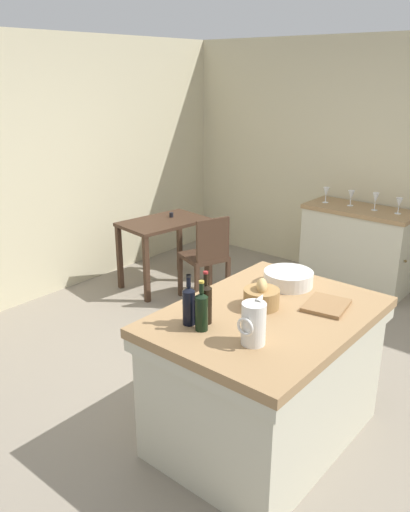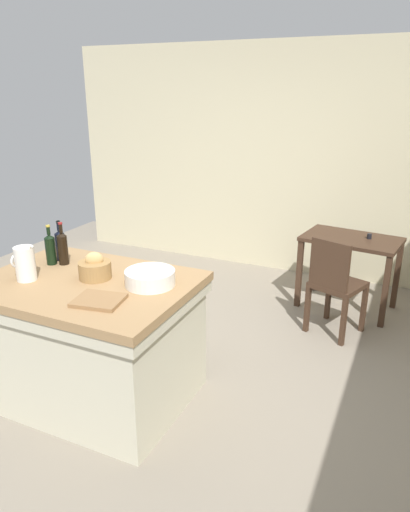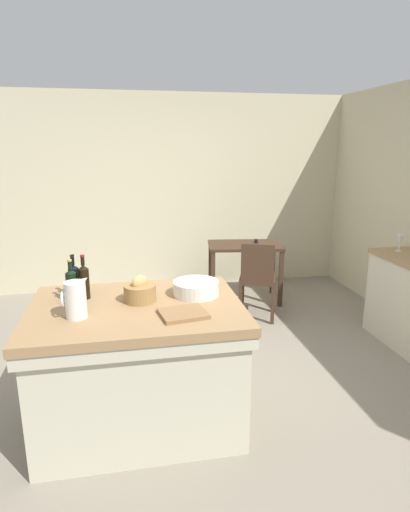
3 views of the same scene
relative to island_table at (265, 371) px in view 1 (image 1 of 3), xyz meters
The scene contains 18 objects.
ground_plane 0.79m from the island_table, 47.46° to the left, with size 6.76×6.76×0.00m, color gray.
wall_back 3.20m from the island_table, 82.06° to the left, with size 5.32×0.12×2.60m, color beige.
wall_right 3.17m from the island_table, ahead, with size 0.12×5.20×2.60m, color beige.
island_table is the anchor object (origin of this frame).
side_cabinet 2.76m from the island_table, 13.04° to the left, with size 0.52×1.14×0.89m.
writing_desk 2.66m from the island_table, 57.98° to the left, with size 0.97×0.68×0.78m.
wooden_chair 2.13m from the island_table, 49.69° to the left, with size 0.51×0.51×0.90m.
pitcher 0.66m from the island_table, 158.32° to the right, with size 0.17×0.13×0.27m.
wash_bowl 0.64m from the island_table, 16.07° to the left, with size 0.33×0.33×0.10m, color silver.
bread_basket 0.48m from the island_table, 66.55° to the left, with size 0.22×0.22×0.19m.
cutting_board 0.56m from the island_table, 39.51° to the right, with size 0.28×0.24×0.02m, color olive.
wine_bottle_dark 0.67m from the island_table, 150.16° to the left, with size 0.07×0.07×0.31m.
wine_bottle_amber 0.72m from the island_table, 148.28° to the left, with size 0.07×0.07×0.30m.
wine_bottle_green 0.70m from the island_table, 159.46° to the left, with size 0.07×0.07×0.29m.
wine_glass_far_left 2.77m from the island_table, ahead, with size 0.07×0.07×0.16m.
wine_glass_left 2.78m from the island_table, 10.03° to the left, with size 0.07×0.07×0.18m.
wine_glass_middle 2.85m from the island_table, 15.46° to the left, with size 0.07×0.07×0.16m.
wine_glass_right 2.90m from the island_table, 20.90° to the left, with size 0.07×0.07×0.17m.
Camera 1 is at (-2.81, -1.97, 2.25)m, focal length 36.32 mm.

